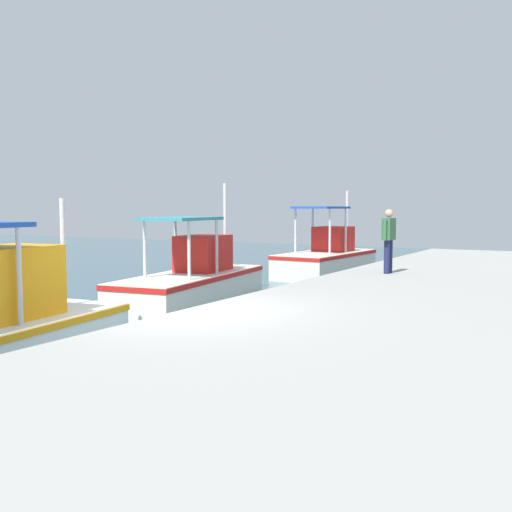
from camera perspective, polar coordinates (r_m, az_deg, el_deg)
quay_pier at (r=8.64m, az=21.06°, el=-10.23°), size 36.00×10.00×0.80m
fishing_boat_third at (r=16.02m, az=-6.03°, el=-2.35°), size 5.87×2.57×3.29m
fishing_boat_fourth at (r=22.69m, az=6.78°, el=-0.23°), size 5.19×2.25×3.25m
fisherman_standing at (r=16.45m, az=12.55°, el=1.73°), size 0.66×0.27×1.73m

